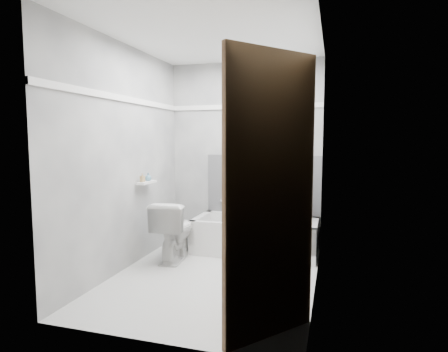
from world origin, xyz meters
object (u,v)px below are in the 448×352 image
at_px(office_chair, 274,203).
at_px(soap_bottle_b, 148,177).
at_px(door, 304,206).
at_px(bathtub, 255,236).
at_px(soap_bottle_a, 142,177).
at_px(toilet, 174,230).

distance_m(office_chair, soap_bottle_b, 1.54).
xyz_separation_m(door, soap_bottle_b, (-1.92, 1.68, -0.04)).
relative_size(bathtub, soap_bottle_a, 15.27).
relative_size(office_chair, door, 0.51).
relative_size(bathtub, door, 0.75).
bearing_deg(office_chair, soap_bottle_a, -143.23).
distance_m(office_chair, soap_bottle_a, 1.60).
height_order(soap_bottle_a, soap_bottle_b, soap_bottle_a).
bearing_deg(soap_bottle_a, bathtub, 29.72).
distance_m(bathtub, toilet, 1.01).
bearing_deg(door, office_chair, 103.29).
height_order(bathtub, soap_bottle_a, soap_bottle_a).
relative_size(bathtub, office_chair, 1.48).
height_order(door, soap_bottle_a, door).
height_order(toilet, soap_bottle_b, soap_bottle_b).
relative_size(bathtub, soap_bottle_b, 15.46).
xyz_separation_m(toilet, door, (1.60, -1.68, 0.66)).
bearing_deg(bathtub, door, -71.25).
distance_m(door, soap_bottle_a, 2.46).
bearing_deg(door, soap_bottle_a, 141.23).
distance_m(bathtub, soap_bottle_b, 1.49).
bearing_deg(door, bathtub, 108.75).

